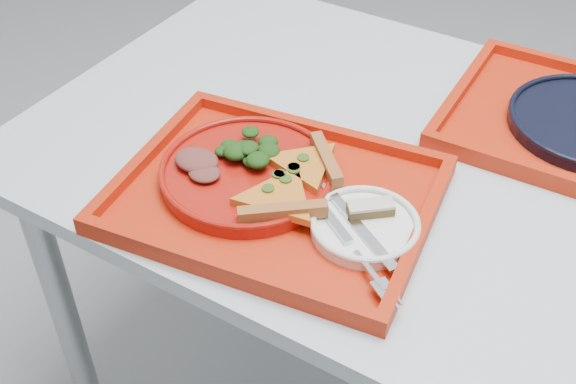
% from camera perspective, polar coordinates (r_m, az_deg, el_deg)
% --- Properties ---
extents(table, '(1.60, 0.80, 0.75)m').
position_cam_1_polar(table, '(1.17, 17.38, -3.15)').
color(table, '#B2BFC7').
rests_on(table, ground).
extents(tray_main, '(0.49, 0.41, 0.01)m').
position_cam_1_polar(tray_main, '(1.05, -1.01, -0.52)').
color(tray_main, '#B42009').
rests_on(tray_main, table).
extents(dinner_plate, '(0.26, 0.26, 0.02)m').
position_cam_1_polar(dinner_plate, '(1.07, -3.22, 1.40)').
color(dinner_plate, '#9D130A').
rests_on(dinner_plate, tray_main).
extents(side_plate, '(0.15, 0.15, 0.01)m').
position_cam_1_polar(side_plate, '(1.00, 6.08, -2.83)').
color(side_plate, white).
rests_on(side_plate, tray_main).
extents(pizza_slice_a, '(0.18, 0.18, 0.02)m').
position_cam_1_polar(pizza_slice_a, '(1.01, -0.68, -0.25)').
color(pizza_slice_a, gold).
rests_on(pizza_slice_a, dinner_plate).
extents(pizza_slice_b, '(0.17, 0.17, 0.02)m').
position_cam_1_polar(pizza_slice_b, '(1.06, 1.35, 2.34)').
color(pizza_slice_b, gold).
rests_on(pizza_slice_b, dinner_plate).
extents(salad_heap, '(0.08, 0.08, 0.04)m').
position_cam_1_polar(salad_heap, '(1.09, -3.00, 3.98)').
color(salad_heap, black).
rests_on(salad_heap, dinner_plate).
extents(meat_portion, '(0.07, 0.06, 0.02)m').
position_cam_1_polar(meat_portion, '(1.08, -7.23, 2.51)').
color(meat_portion, brown).
rests_on(meat_portion, dinner_plate).
extents(dessert_bar, '(0.07, 0.06, 0.02)m').
position_cam_1_polar(dessert_bar, '(1.00, 6.55, -1.28)').
color(dessert_bar, '#4E351A').
rests_on(dessert_bar, side_plate).
extents(knife, '(0.17, 0.11, 0.01)m').
position_cam_1_polar(knife, '(0.98, 5.50, -2.54)').
color(knife, silver).
rests_on(knife, side_plate).
extents(fork, '(0.17, 0.12, 0.01)m').
position_cam_1_polar(fork, '(0.95, 5.30, -4.58)').
color(fork, silver).
rests_on(fork, side_plate).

